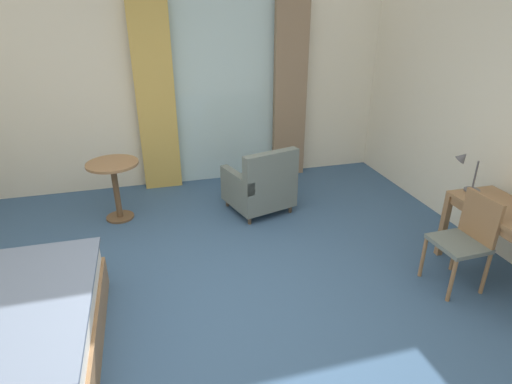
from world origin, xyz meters
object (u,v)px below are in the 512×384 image
at_px(desk_chair, 467,236).
at_px(desk_lamp, 466,167).
at_px(armchair_by_window, 261,186).
at_px(round_cafe_table, 114,178).

distance_m(desk_chair, desk_lamp, 0.73).
bearing_deg(armchair_by_window, round_cafe_table, 171.21).
distance_m(desk_lamp, round_cafe_table, 3.81).
distance_m(desk_lamp, armchair_by_window, 2.29).
bearing_deg(round_cafe_table, armchair_by_window, -8.79).
relative_size(desk_lamp, round_cafe_table, 0.57).
bearing_deg(desk_lamp, round_cafe_table, 153.14).
relative_size(desk_chair, armchair_by_window, 1.02).
bearing_deg(desk_lamp, armchair_by_window, 138.92).
xyz_separation_m(desk_chair, round_cafe_table, (-3.09, 2.20, 0.02)).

